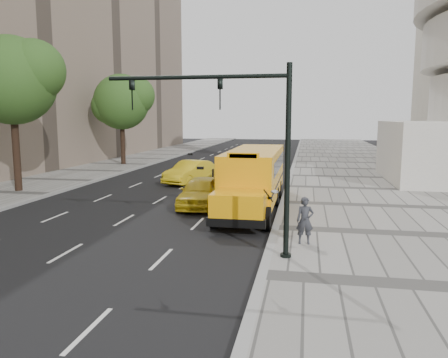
% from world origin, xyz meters
% --- Properties ---
extents(ground, '(140.00, 140.00, 0.00)m').
position_xyz_m(ground, '(0.00, 0.00, 0.00)').
color(ground, black).
rests_on(ground, ground).
extents(sidewalk_museum, '(12.00, 140.00, 0.15)m').
position_xyz_m(sidewalk_museum, '(12.00, 0.00, 0.07)').
color(sidewalk_museum, gray).
rests_on(sidewalk_museum, ground).
extents(sidewalk_far, '(6.00, 140.00, 0.15)m').
position_xyz_m(sidewalk_far, '(-11.00, 0.00, 0.07)').
color(sidewalk_far, gray).
rests_on(sidewalk_far, ground).
extents(curb_museum, '(0.30, 140.00, 0.15)m').
position_xyz_m(curb_museum, '(6.00, 0.00, 0.07)').
color(curb_museum, gray).
rests_on(curb_museum, ground).
extents(curb_far, '(0.30, 140.00, 0.15)m').
position_xyz_m(curb_far, '(-8.00, 0.00, 0.07)').
color(curb_far, gray).
rests_on(curb_far, ground).
extents(tree_b, '(6.02, 5.35, 9.59)m').
position_xyz_m(tree_b, '(-10.40, 0.67, 6.96)').
color(tree_b, black).
rests_on(tree_b, ground).
extents(tree_c, '(5.99, 5.32, 8.83)m').
position_xyz_m(tree_c, '(-10.40, 16.69, 6.21)').
color(tree_c, black).
rests_on(tree_c, ground).
extents(school_bus, '(2.96, 11.56, 3.19)m').
position_xyz_m(school_bus, '(4.50, -0.69, 1.76)').
color(school_bus, '#F5A00A').
rests_on(school_bus, ground).
extents(taxi_near, '(2.06, 4.76, 1.60)m').
position_xyz_m(taxi_near, '(1.73, -1.35, 0.80)').
color(taxi_near, gold).
rests_on(taxi_near, ground).
extents(taxi_far, '(3.12, 5.21, 1.62)m').
position_xyz_m(taxi_far, '(-0.95, 6.58, 0.81)').
color(taxi_far, gold).
rests_on(taxi_far, ground).
extents(pedestrian, '(0.67, 0.48, 1.72)m').
position_xyz_m(pedestrian, '(7.20, -7.78, 1.01)').
color(pedestrian, '#2F3037').
rests_on(pedestrian, sidewalk_museum).
extents(traffic_signal, '(6.18, 0.36, 6.40)m').
position_xyz_m(traffic_signal, '(5.19, -9.43, 4.09)').
color(traffic_signal, black).
rests_on(traffic_signal, ground).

